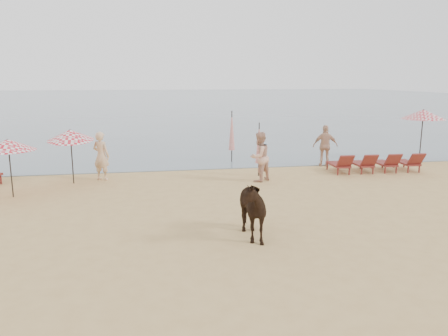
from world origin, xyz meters
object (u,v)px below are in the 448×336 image
at_px(umbrella_open_left_a, 8,145).
at_px(umbrella_open_left_b, 70,135).
at_px(umbrella_closed_right, 232,131).
at_px(beachgoer_left, 101,156).
at_px(beachgoer_right_a, 259,157).
at_px(umbrella_open_right, 423,114).
at_px(cow, 247,208).
at_px(beachgoer_right_b, 325,146).
at_px(lounger_cluster_right, 375,163).
at_px(umbrella_closed_left, 259,143).

relative_size(umbrella_open_left_a, umbrella_open_left_b, 0.92).
distance_m(umbrella_closed_right, beachgoer_left, 6.54).
distance_m(umbrella_open_left_b, umbrella_closed_right, 7.67).
bearing_deg(beachgoer_right_a, umbrella_open_right, 163.86).
xyz_separation_m(umbrella_open_left_a, umbrella_open_right, (18.09, 3.92, 0.47)).
relative_size(umbrella_open_right, cow, 1.34).
relative_size(umbrella_open_left_b, beachgoer_right_b, 1.14).
height_order(lounger_cluster_right, umbrella_closed_left, umbrella_closed_left).
height_order(umbrella_closed_left, beachgoer_left, umbrella_closed_left).
bearing_deg(umbrella_open_left_a, beachgoer_left, 54.95).
bearing_deg(cow, umbrella_open_left_a, 139.51).
height_order(umbrella_open_right, beachgoer_right_a, umbrella_open_right).
height_order(lounger_cluster_right, umbrella_closed_right, umbrella_closed_right).
xyz_separation_m(umbrella_open_left_a, umbrella_closed_left, (9.22, 1.81, -0.44)).
height_order(umbrella_open_left_a, cow, umbrella_open_left_a).
height_order(umbrella_open_right, cow, umbrella_open_right).
xyz_separation_m(umbrella_open_left_a, beachgoer_right_b, (12.78, 3.28, -0.86)).
height_order(umbrella_open_right, beachgoer_left, umbrella_open_right).
bearing_deg(umbrella_open_left_a, beachgoer_right_b, 31.23).
distance_m(umbrella_open_left_b, umbrella_closed_left, 7.50).
height_order(umbrella_open_left_b, umbrella_closed_right, umbrella_closed_right).
bearing_deg(umbrella_closed_left, umbrella_open_left_a, -168.93).
bearing_deg(umbrella_closed_left, beachgoer_left, 176.53).
bearing_deg(beachgoer_left, umbrella_open_right, -144.10).
bearing_deg(beachgoer_right_a, umbrella_closed_left, -137.49).
bearing_deg(umbrella_closed_right, cow, -98.69).
height_order(umbrella_open_left_b, umbrella_closed_left, umbrella_closed_left).
xyz_separation_m(umbrella_open_left_a, beachgoer_left, (2.80, 2.20, -0.84)).
bearing_deg(umbrella_open_right, cow, -161.84).
relative_size(umbrella_closed_left, beachgoer_left, 1.14).
height_order(cow, beachgoer_right_a, beachgoer_right_a).
bearing_deg(beachgoer_right_a, beachgoer_right_b, 177.93).
xyz_separation_m(beachgoer_left, beachgoer_right_a, (6.21, -1.33, 0.01)).
bearing_deg(umbrella_open_right, beachgoer_left, 164.80).
relative_size(lounger_cluster_right, umbrella_closed_left, 1.73).
distance_m(umbrella_open_left_a, beachgoer_right_b, 13.22).
xyz_separation_m(beachgoer_left, beachgoer_right_b, (9.98, 1.09, -0.02)).
bearing_deg(umbrella_open_left_b, umbrella_open_right, 14.57).
xyz_separation_m(umbrella_closed_left, cow, (-2.10, -7.03, -0.58)).
height_order(umbrella_closed_right, beachgoer_right_b, umbrella_closed_right).
relative_size(umbrella_open_left_b, umbrella_closed_right, 0.88).
bearing_deg(umbrella_open_right, beachgoer_right_a, 176.97).
height_order(umbrella_open_left_b, beachgoer_left, umbrella_open_left_b).
distance_m(umbrella_open_left_a, cow, 8.89).
distance_m(lounger_cluster_right, umbrella_closed_right, 6.75).
relative_size(beachgoer_left, beachgoer_right_b, 1.02).
distance_m(umbrella_open_left_a, umbrella_open_right, 18.52).
height_order(umbrella_closed_right, cow, umbrella_closed_right).
xyz_separation_m(umbrella_open_right, cow, (-10.97, -9.14, -1.49)).
relative_size(umbrella_open_left_a, umbrella_closed_right, 0.81).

